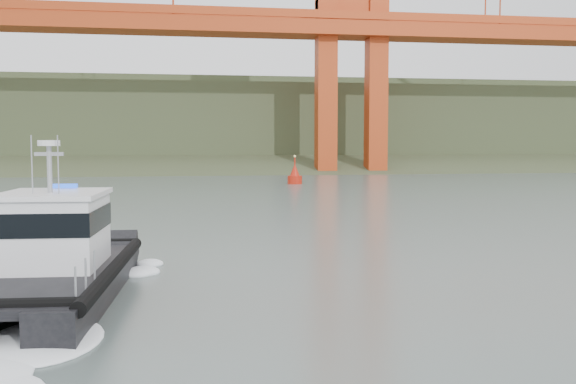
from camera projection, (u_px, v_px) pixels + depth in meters
name	position (u px, v px, depth m)	size (l,w,h in m)	color
ground	(282.00, 281.00, 22.94)	(400.00, 400.00, 0.00)	#55655E
headlands	(201.00, 132.00, 145.95)	(500.00, 105.36, 27.12)	#313D23
patrol_boat	(52.00, 258.00, 20.18)	(4.50, 10.89, 5.19)	black
nav_buoy	(295.00, 176.00, 75.40)	(1.72, 1.72, 3.59)	red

